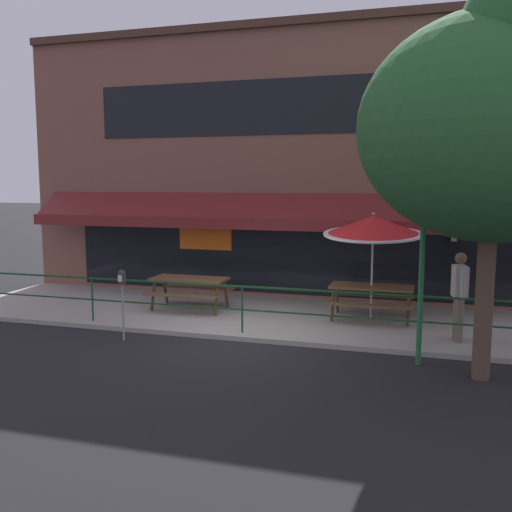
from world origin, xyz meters
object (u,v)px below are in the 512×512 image
(picnic_table_left, at_px, (190,284))
(pedestrian_walking, at_px, (459,292))
(picnic_table_centre, at_px, (371,293))
(street_tree_curbside, at_px, (503,111))
(patio_umbrella_centre, at_px, (373,226))
(street_sign_pole, at_px, (422,253))
(parking_meter_near, at_px, (122,283))

(picnic_table_left, height_order, pedestrian_walking, pedestrian_walking)
(picnic_table_left, height_order, picnic_table_centre, same)
(pedestrian_walking, xyz_separation_m, street_tree_curbside, (0.39, -1.90, 3.12))
(picnic_table_left, xyz_separation_m, patio_umbrella_centre, (4.25, 0.19, 1.47))
(picnic_table_centre, height_order, pedestrian_walking, pedestrian_walking)
(picnic_table_centre, bearing_deg, street_sign_pole, -67.90)
(street_sign_pole, bearing_deg, street_tree_curbside, -25.86)
(pedestrian_walking, relative_size, street_sign_pole, 0.45)
(street_tree_curbside, bearing_deg, street_sign_pole, 154.14)
(patio_umbrella_centre, bearing_deg, pedestrian_walking, -35.04)
(patio_umbrella_centre, relative_size, parking_meter_near, 1.68)
(parking_meter_near, height_order, street_tree_curbside, street_tree_curbside)
(picnic_table_centre, bearing_deg, pedestrian_walking, -35.17)
(street_tree_curbside, bearing_deg, patio_umbrella_centre, 124.45)
(patio_umbrella_centre, bearing_deg, picnic_table_centre, 90.00)
(picnic_table_left, height_order, patio_umbrella_centre, patio_umbrella_centre)
(picnic_table_left, height_order, street_sign_pole, street_sign_pole)
(picnic_table_centre, relative_size, parking_meter_near, 1.27)
(pedestrian_walking, bearing_deg, parking_meter_near, -166.79)
(picnic_table_centre, relative_size, street_sign_pole, 0.48)
(picnic_table_centre, bearing_deg, picnic_table_left, -177.38)
(pedestrian_walking, bearing_deg, street_tree_curbside, -78.37)
(pedestrian_walking, relative_size, parking_meter_near, 1.20)
(picnic_table_left, distance_m, street_tree_curbside, 7.85)
(patio_umbrella_centre, xyz_separation_m, street_sign_pole, (1.06, -2.60, -0.24))
(picnic_table_centre, relative_size, patio_umbrella_centre, 0.75)
(parking_meter_near, bearing_deg, street_tree_curbside, -3.46)
(picnic_table_centre, distance_m, parking_meter_near, 5.35)
(patio_umbrella_centre, height_order, parking_meter_near, patio_umbrella_centre)
(picnic_table_left, distance_m, street_sign_pole, 5.96)
(parking_meter_near, xyz_separation_m, street_tree_curbside, (6.73, -0.41, 3.03))
(patio_umbrella_centre, distance_m, pedestrian_walking, 2.42)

